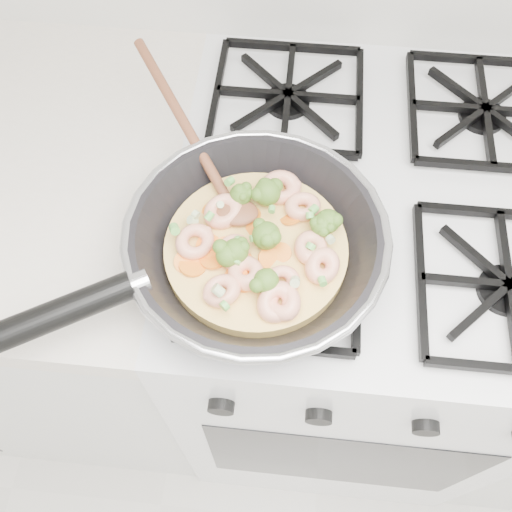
# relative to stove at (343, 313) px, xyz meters

# --- Properties ---
(stove) EXTENTS (0.60, 0.60, 0.92)m
(stove) POSITION_rel_stove_xyz_m (0.00, 0.00, 0.00)
(stove) COLOR white
(stove) RESTS_ON ground
(skillet) EXTENTS (0.47, 0.47, 0.10)m
(skillet) POSITION_rel_stove_xyz_m (-0.17, -0.15, 0.50)
(skillet) COLOR black
(skillet) RESTS_ON stove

